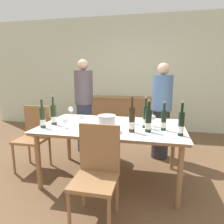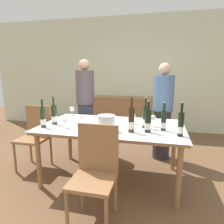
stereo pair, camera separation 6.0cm
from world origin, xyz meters
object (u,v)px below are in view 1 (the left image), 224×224
at_px(chair_left_end, 34,133).
at_px(wine_bottle_0, 164,120).
at_px(sideboard_cabinet, 121,114).
at_px(wine_glass_3, 66,122).
at_px(wine_bottle_1, 132,120).
at_px(wine_bottle_5, 54,115).
at_px(wine_bottle_4, 181,124).
at_px(wine_glass_4, 153,118).
at_px(dining_table, 112,130).
at_px(wine_glass_2, 82,118).
at_px(wine_glass_0, 71,109).
at_px(wine_bottle_2, 145,118).
at_px(person_host, 84,106).
at_px(wine_bottle_3, 43,118).
at_px(ice_bucket, 107,123).
at_px(wine_bottle_6, 148,121).
at_px(chair_near_front, 97,168).
at_px(person_guest_left, 161,112).
at_px(wine_glass_1, 132,116).

bearing_deg(chair_left_end, wine_bottle_0, -5.31).
xyz_separation_m(sideboard_cabinet, wine_glass_3, (-0.28, -2.57, 0.42)).
distance_m(wine_bottle_1, wine_bottle_5, 1.07).
bearing_deg(wine_glass_3, wine_bottle_4, -0.62).
bearing_deg(wine_bottle_0, chair_left_end, 174.69).
height_order(wine_bottle_0, wine_glass_4, wine_bottle_0).
bearing_deg(dining_table, wine_glass_2, -167.00).
relative_size(sideboard_cabinet, wine_bottle_0, 4.36).
distance_m(wine_bottle_1, wine_glass_0, 1.28).
distance_m(wine_bottle_2, wine_glass_2, 0.83).
bearing_deg(wine_bottle_1, wine_glass_0, 147.09).
bearing_deg(person_host, dining_table, -51.13).
xyz_separation_m(wine_bottle_2, chair_left_end, (-1.67, 0.11, -0.35)).
bearing_deg(wine_bottle_4, wine_bottle_3, -179.08).
distance_m(ice_bucket, wine_glass_2, 0.42).
relative_size(sideboard_cabinet, wine_bottle_4, 3.98).
bearing_deg(wine_bottle_3, wine_bottle_1, 2.70).
relative_size(wine_bottle_3, wine_bottle_6, 0.95).
xyz_separation_m(wine_bottle_1, wine_glass_4, (0.24, 0.31, -0.04)).
relative_size(wine_bottle_0, chair_near_front, 0.37).
bearing_deg(sideboard_cabinet, wine_bottle_4, -67.00).
height_order(wine_bottle_2, wine_bottle_3, wine_bottle_2).
xyz_separation_m(wine_glass_0, chair_near_front, (0.79, -1.21, -0.33)).
height_order(wine_glass_0, chair_near_front, chair_near_front).
height_order(dining_table, ice_bucket, ice_bucket).
relative_size(wine_glass_0, wine_glass_4, 0.96).
distance_m(wine_bottle_2, wine_bottle_4, 0.47).
bearing_deg(wine_bottle_5, wine_bottle_3, -108.16).
distance_m(chair_near_front, chair_left_end, 1.51).
height_order(sideboard_cabinet, person_guest_left, person_guest_left).
relative_size(wine_bottle_6, wine_glass_1, 2.42).
distance_m(wine_bottle_6, person_guest_left, 1.08).
bearing_deg(wine_glass_2, wine_bottle_2, 4.52).
bearing_deg(wine_bottle_2, sideboard_cabinet, 106.58).
bearing_deg(wine_bottle_3, wine_bottle_2, 12.16).
bearing_deg(wine_bottle_4, wine_glass_1, 144.44).
bearing_deg(wine_bottle_3, chair_left_end, 135.80).
distance_m(ice_bucket, wine_bottle_5, 0.78).
distance_m(wine_bottle_1, wine_glass_1, 0.40).
bearing_deg(person_guest_left, wine_glass_2, -137.84).
bearing_deg(ice_bucket, wine_glass_0, 137.64).
xyz_separation_m(sideboard_cabinet, wine_glass_4, (0.79, -2.25, 0.44)).
bearing_deg(wine_bottle_3, person_host, 84.25).
bearing_deg(wine_bottle_6, person_guest_left, 80.45).
relative_size(wine_glass_2, wine_glass_3, 1.11).
relative_size(wine_bottle_2, wine_bottle_6, 1.03).
distance_m(wine_bottle_0, wine_glass_1, 0.47).
bearing_deg(wine_glass_1, person_host, 142.62).
distance_m(wine_bottle_3, wine_bottle_4, 1.67).
xyz_separation_m(wine_bottle_6, chair_left_end, (-1.71, 0.29, -0.34)).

